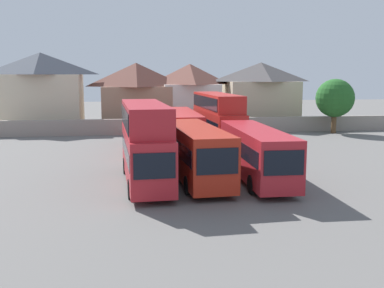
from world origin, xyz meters
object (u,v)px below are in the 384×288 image
object	(u,v)px
bus_1	(145,139)
bus_5	(183,127)
bus_4	(146,127)
house_terrace_right	(190,95)
bus_6	(217,117)
tree_left_of_lot	(335,98)
bus_2	(196,150)
bus_3	(256,151)
house_terrace_left	(42,90)
house_terrace_centre	(137,95)
house_terrace_far_right	(261,94)

from	to	relation	value
bus_1	bus_5	xyz separation A→B (m)	(3.99, 13.46, -0.88)
bus_4	house_terrace_right	bearing A→B (deg)	163.30
bus_6	tree_left_of_lot	size ratio (longest dim) A/B	1.86
bus_2	bus_3	distance (m)	3.91
bus_1	house_terrace_left	distance (m)	32.77
bus_5	bus_2	bearing A→B (deg)	-2.83
bus_4	bus_5	world-z (taller)	bus_4
house_terrace_centre	house_terrace_left	bearing A→B (deg)	179.85
house_terrace_centre	house_terrace_right	world-z (taller)	house_terrace_centre
bus_1	bus_3	xyz separation A→B (m)	(7.16, 0.09, -0.93)
bus_2	tree_left_of_lot	size ratio (longest dim) A/B	1.76
house_terrace_centre	house_terrace_far_right	distance (m)	16.30
bus_2	tree_left_of_lot	world-z (taller)	tree_left_of_lot
bus_2	house_terrace_centre	bearing A→B (deg)	-177.51
house_terrace_centre	tree_left_of_lot	distance (m)	24.34
bus_5	bus_6	bearing A→B (deg)	97.78
bus_2	house_terrace_right	size ratio (longest dim) A/B	1.36
bus_2	bus_1	bearing A→B (deg)	-86.51
bus_5	house_terrace_far_right	distance (m)	21.02
house_terrace_left	tree_left_of_lot	distance (m)	35.52
bus_1	house_terrace_far_right	bearing A→B (deg)	148.83
house_terrace_left	tree_left_of_lot	size ratio (longest dim) A/B	1.60
bus_2	tree_left_of_lot	bearing A→B (deg)	134.11
bus_5	house_terrace_far_right	bearing A→B (deg)	143.74
bus_6	house_terrace_centre	size ratio (longest dim) A/B	1.30
house_terrace_right	tree_left_of_lot	size ratio (longest dim) A/B	1.29
bus_1	house_terrace_right	distance (m)	31.85
bus_1	house_terrace_far_right	xyz separation A→B (m)	(16.46, 30.22, 1.43)
bus_3	house_terrace_far_right	distance (m)	31.62
house_terrace_left	house_terrace_right	xyz separation A→B (m)	(18.67, 0.41, -0.66)
house_terrace_right	bus_5	bearing A→B (deg)	-100.10
tree_left_of_lot	bus_2	bearing A→B (deg)	-132.52
bus_6	house_terrace_far_right	xyz separation A→B (m)	(9.07, 16.32, 1.44)
bus_1	house_terrace_left	world-z (taller)	house_terrace_left
bus_5	house_terrace_right	xyz separation A→B (m)	(3.13, 17.56, 2.21)
bus_2	bus_3	world-z (taller)	bus_2
bus_4	house_terrace_left	world-z (taller)	house_terrace_left
bus_5	house_terrace_centre	bearing A→B (deg)	-167.02
bus_5	house_terrace_centre	size ratio (longest dim) A/B	1.33
bus_2	house_terrace_left	distance (m)	33.77
bus_1	bus_2	size ratio (longest dim) A/B	0.97
house_terrace_centre	house_terrace_far_right	bearing A→B (deg)	-1.25
bus_3	tree_left_of_lot	bearing A→B (deg)	145.02
bus_3	house_terrace_left	distance (m)	35.91
house_terrace_far_right	tree_left_of_lot	world-z (taller)	house_terrace_far_right
bus_3	bus_4	bearing A→B (deg)	-153.09
bus_3	bus_1	bearing A→B (deg)	-88.33
bus_6	house_terrace_left	bearing A→B (deg)	-133.61
bus_4	bus_5	distance (m)	3.39
bus_4	tree_left_of_lot	size ratio (longest dim) A/B	1.91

